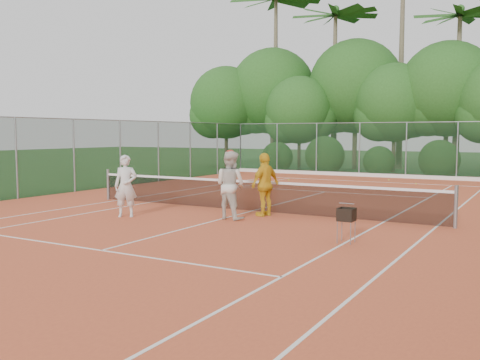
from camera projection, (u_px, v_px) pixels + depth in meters
name	position (u px, v px, depth m)	size (l,w,h in m)	color
ground	(251.00, 212.00, 16.54)	(120.00, 120.00, 0.00)	#204719
clay_court	(251.00, 212.00, 16.53)	(18.00, 36.00, 0.02)	#CA542E
tennis_net	(251.00, 195.00, 16.49)	(11.97, 0.10, 1.10)	gray
player_white	(126.00, 186.00, 15.39)	(0.65, 0.43, 1.79)	silver
player_center_grp	(230.00, 185.00, 15.01)	(1.03, 0.86, 1.95)	beige
player_yellow	(265.00, 184.00, 15.56)	(1.08, 0.45, 1.85)	gold
ball_hopper	(346.00, 215.00, 11.72)	(0.34, 0.34, 0.78)	gray
stray_ball_a	(289.00, 180.00, 27.34)	(0.07, 0.07, 0.07)	#A8C72E
stray_ball_b	(389.00, 180.00, 27.36)	(0.07, 0.07, 0.07)	#C2DC33
stray_ball_c	(416.00, 184.00, 25.23)	(0.07, 0.07, 0.07)	#C4D531
court_markings	(251.00, 211.00, 16.53)	(11.03, 23.83, 0.01)	white
fence_back	(382.00, 150.00, 29.35)	(18.07, 0.07, 3.00)	#19381E
fence_left	(16.00, 158.00, 19.59)	(0.07, 33.07, 3.00)	#19381E
tropical_treeline	(430.00, 90.00, 32.83)	(32.10, 8.49, 15.03)	brown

